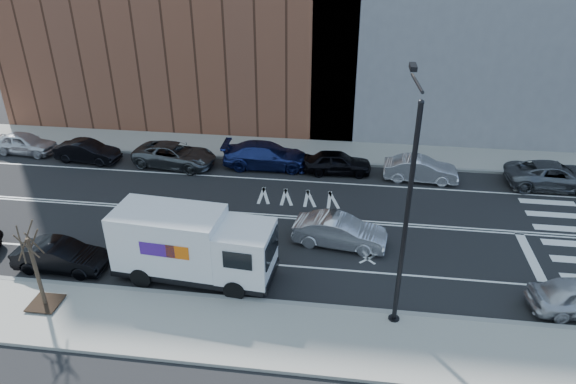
% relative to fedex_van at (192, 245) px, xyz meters
% --- Properties ---
extents(ground, '(120.00, 120.00, 0.00)m').
position_rel_fedex_van_xyz_m(ground, '(1.56, 5.60, -1.67)').
color(ground, black).
rests_on(ground, ground).
extents(sidewalk_near, '(44.00, 3.60, 0.15)m').
position_rel_fedex_van_xyz_m(sidewalk_near, '(1.56, -3.20, -1.59)').
color(sidewalk_near, gray).
rests_on(sidewalk_near, ground).
extents(sidewalk_far, '(44.00, 3.60, 0.15)m').
position_rel_fedex_van_xyz_m(sidewalk_far, '(1.56, 14.40, -1.59)').
color(sidewalk_far, gray).
rests_on(sidewalk_far, ground).
extents(curb_near, '(44.00, 0.25, 0.17)m').
position_rel_fedex_van_xyz_m(curb_near, '(1.56, -1.40, -1.58)').
color(curb_near, gray).
rests_on(curb_near, ground).
extents(curb_far, '(44.00, 0.25, 0.17)m').
position_rel_fedex_van_xyz_m(curb_far, '(1.56, 12.60, -1.58)').
color(curb_far, gray).
rests_on(curb_far, ground).
extents(crosswalk, '(3.00, 14.00, 0.01)m').
position_rel_fedex_van_xyz_m(crosswalk, '(17.56, 5.60, -1.67)').
color(crosswalk, white).
rests_on(crosswalk, ground).
extents(road_markings, '(40.00, 8.60, 0.01)m').
position_rel_fedex_van_xyz_m(road_markings, '(1.56, 5.60, -1.67)').
color(road_markings, white).
rests_on(road_markings, ground).
extents(streetlight, '(0.44, 4.02, 9.34)m').
position_rel_fedex_van_xyz_m(streetlight, '(8.56, -1.31, 3.41)').
color(streetlight, black).
rests_on(streetlight, ground).
extents(street_tree, '(1.20, 1.20, 3.75)m').
position_rel_fedex_van_xyz_m(street_tree, '(-5.44, -2.80, -0.22)').
color(street_tree, black).
rests_on(street_tree, ground).
extents(fedex_van, '(7.13, 2.93, 3.18)m').
position_rel_fedex_van_xyz_m(fedex_van, '(0.00, 0.00, 0.00)').
color(fedex_van, black).
rests_on(fedex_van, ground).
extents(far_parked_a, '(4.37, 2.03, 1.45)m').
position_rel_fedex_van_xyz_m(far_parked_a, '(-15.24, 11.67, -0.95)').
color(far_parked_a, silver).
rests_on(far_parked_a, ground).
extents(far_parked_b, '(4.27, 1.84, 1.37)m').
position_rel_fedex_van_xyz_m(far_parked_b, '(-10.44, 10.98, -0.99)').
color(far_parked_b, black).
rests_on(far_parked_b, ground).
extents(far_parked_c, '(5.52, 3.08, 1.46)m').
position_rel_fedex_van_xyz_m(far_parked_c, '(-4.61, 11.09, -0.94)').
color(far_parked_c, '#4C5054').
rests_on(far_parked_c, ground).
extents(far_parked_d, '(5.58, 2.39, 1.60)m').
position_rel_fedex_van_xyz_m(far_parked_d, '(1.23, 11.63, -0.87)').
color(far_parked_d, navy).
rests_on(far_parked_d, ground).
extents(far_parked_e, '(4.26, 1.90, 1.42)m').
position_rel_fedex_van_xyz_m(far_parked_e, '(5.72, 11.36, -0.96)').
color(far_parked_e, black).
rests_on(far_parked_e, ground).
extents(far_parked_f, '(4.44, 1.73, 1.44)m').
position_rel_fedex_van_xyz_m(far_parked_f, '(10.72, 10.99, -0.95)').
color(far_parked_f, silver).
rests_on(far_parked_f, ground).
extents(far_parked_g, '(5.41, 2.56, 1.49)m').
position_rel_fedex_van_xyz_m(far_parked_g, '(18.36, 11.11, -0.92)').
color(far_parked_g, '#575A60').
rests_on(far_parked_g, ground).
extents(driving_sedan, '(4.63, 2.14, 1.47)m').
position_rel_fedex_van_xyz_m(driving_sedan, '(6.21, 3.37, -0.93)').
color(driving_sedan, silver).
rests_on(driving_sedan, ground).
extents(near_parked_rear_a, '(4.17, 1.53, 1.37)m').
position_rel_fedex_van_xyz_m(near_parked_rear_a, '(-6.09, -0.24, -0.99)').
color(near_parked_rear_a, black).
rests_on(near_parked_rear_a, ground).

